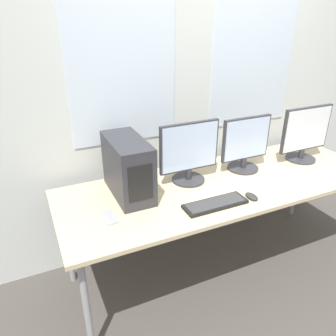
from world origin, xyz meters
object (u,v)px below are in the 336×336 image
pc_tower (128,167)px  cell_phone (109,217)px  monitor_right_near (245,144)px  monitor_right_far (305,134)px  keyboard (215,204)px  monitor_main (189,153)px  mouse (252,196)px

pc_tower → cell_phone: size_ratio=3.05×
monitor_right_near → monitor_right_far: size_ratio=0.90×
pc_tower → keyboard: size_ratio=1.16×
keyboard → monitor_main: bearing=89.2°
monitor_main → keyboard: (-0.01, -0.37, -0.21)m
monitor_right_near → keyboard: size_ratio=1.00×
keyboard → mouse: (0.26, -0.02, 0.00)m
pc_tower → mouse: bearing=-29.5°
monitor_right_far → mouse: 0.86m
monitor_right_far → keyboard: monitor_right_far is taller
monitor_main → monitor_right_near: bearing=-0.7°
monitor_main → keyboard: 0.42m
monitor_right_far → cell_phone: 1.69m
keyboard → pc_tower: bearing=139.6°
monitor_right_near → cell_phone: (-1.13, -0.22, -0.20)m
keyboard → mouse: bearing=-4.9°
monitor_right_near → keyboard: bearing=-142.9°
monitor_main → mouse: size_ratio=4.16×
pc_tower → cell_phone: (-0.20, -0.23, -0.19)m
monitor_right_near → keyboard: 0.63m
pc_tower → monitor_right_far: 1.47m
mouse → monitor_right_far: bearing=23.8°
keyboard → mouse: 0.27m
cell_phone → monitor_main: bearing=16.7°
monitor_right_far → keyboard: size_ratio=1.11×
pc_tower → monitor_right_near: monitor_right_near is taller
cell_phone → keyboard: bearing=-15.1°
monitor_right_near → pc_tower: bearing=179.3°
keyboard → monitor_right_far: bearing=17.0°
monitor_right_far → mouse: monitor_right_far is taller
monitor_right_far → mouse: (-0.76, -0.34, -0.21)m
pc_tower → monitor_right_far: size_ratio=1.04×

